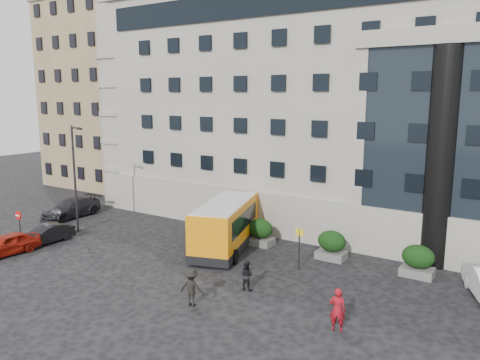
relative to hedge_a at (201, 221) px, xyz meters
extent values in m
plane|color=black|center=(4.00, -7.80, -0.93)|extent=(120.00, 120.00, 0.00)
cube|color=gray|center=(10.00, 14.20, 8.07)|extent=(44.00, 24.00, 18.00)
cylinder|color=black|center=(16.00, 2.50, 5.57)|extent=(1.80, 1.80, 13.00)
cube|color=#846D4D|center=(-20.00, 12.20, 9.07)|extent=(14.00, 14.00, 20.00)
cube|color=brown|center=(-23.00, 30.20, 10.07)|extent=(13.00, 13.00, 22.00)
cube|color=#5D5D5B|center=(0.00, 0.00, -0.68)|extent=(1.80, 1.20, 0.50)
ellipsoid|color=black|center=(0.00, 0.00, 0.24)|extent=(1.80, 1.26, 1.34)
cube|color=#5D5D5B|center=(5.20, 0.00, -0.68)|extent=(1.80, 1.20, 0.50)
ellipsoid|color=black|center=(5.20, 0.00, 0.24)|extent=(1.80, 1.26, 1.34)
cube|color=#5D5D5B|center=(10.40, 0.00, -0.68)|extent=(1.80, 1.20, 0.50)
ellipsoid|color=black|center=(10.40, 0.00, 0.24)|extent=(1.80, 1.26, 1.34)
cube|color=#5D5D5B|center=(15.60, 0.00, -0.68)|extent=(1.80, 1.20, 0.50)
ellipsoid|color=black|center=(15.60, 0.00, 0.24)|extent=(1.80, 1.26, 1.34)
cylinder|color=#262628|center=(-8.00, -4.80, 3.07)|extent=(0.16, 0.16, 8.00)
cylinder|color=#262628|center=(-7.55, -4.80, 6.92)|extent=(0.90, 0.12, 0.12)
cube|color=black|center=(-7.10, -4.80, 6.87)|extent=(0.35, 0.18, 0.14)
cylinder|color=#262628|center=(9.50, -2.80, 0.32)|extent=(0.08, 0.08, 2.50)
cube|color=yellow|center=(9.50, -2.80, 1.37)|extent=(0.50, 0.06, 0.45)
cylinder|color=#262628|center=(-9.00, -8.80, 0.17)|extent=(0.08, 0.08, 2.20)
cylinder|color=red|center=(-9.00, -8.86, 1.07)|extent=(0.64, 0.05, 0.64)
cube|color=white|center=(-9.00, -8.90, 1.07)|extent=(0.45, 0.04, 0.10)
cube|color=orange|center=(3.75, -2.09, 0.93)|extent=(4.84, 8.09, 2.62)
cube|color=black|center=(3.75, -2.09, -0.48)|extent=(4.89, 8.14, 0.55)
cube|color=black|center=(3.75, -2.09, 1.20)|extent=(4.38, 6.51, 1.15)
cube|color=silver|center=(3.75, -2.09, 2.19)|extent=(4.60, 7.69, 0.18)
cylinder|color=black|center=(3.25, -4.82, -0.48)|extent=(0.54, 0.94, 0.90)
cylinder|color=black|center=(5.75, -4.02, -0.48)|extent=(0.54, 0.94, 0.90)
cylinder|color=black|center=(1.75, -0.16, -0.48)|extent=(0.54, 0.94, 0.90)
cylinder|color=black|center=(4.25, 0.65, -0.48)|extent=(0.54, 0.94, 0.90)
cube|color=maroon|center=(-11.28, 8.82, 0.78)|extent=(2.67, 4.05, 2.76)
cube|color=maroon|center=(-11.19, 5.95, 0.34)|extent=(2.48, 1.84, 1.88)
cube|color=black|center=(-11.16, 5.18, 0.73)|extent=(2.10, 0.19, 0.88)
cylinder|color=black|center=(-12.41, 6.02, -0.47)|extent=(0.32, 0.94, 0.93)
cylinder|color=black|center=(-9.98, 6.10, -0.47)|extent=(0.32, 0.94, 0.93)
cylinder|color=black|center=(-12.52, 9.66, -0.47)|extent=(0.32, 0.94, 0.93)
cylinder|color=black|center=(-10.10, 9.74, -0.47)|extent=(0.32, 0.94, 0.93)
imported|color=maroon|center=(-7.50, -10.69, -0.23)|extent=(1.96, 4.22, 1.40)
imported|color=black|center=(-7.50, -7.83, -0.29)|extent=(1.49, 3.93, 1.28)
imported|color=black|center=(-11.99, -2.36, -0.15)|extent=(2.43, 5.44, 1.55)
imported|color=black|center=(-10.75, 7.12, -0.31)|extent=(2.46, 4.61, 1.23)
imported|color=maroon|center=(14.11, -8.44, 0.06)|extent=(0.81, 0.62, 1.97)
imported|color=black|center=(8.42, -6.89, -0.13)|extent=(0.82, 0.67, 1.59)
imported|color=black|center=(7.19, -9.95, 0.00)|extent=(1.34, 0.98, 1.86)
camera|label=1|loc=(20.93, -26.70, 9.29)|focal=35.00mm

